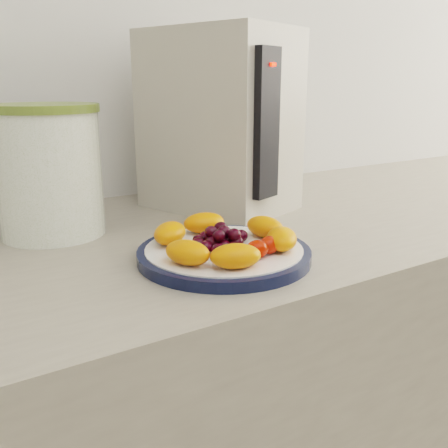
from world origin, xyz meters
TOP-DOWN VIEW (x-y plane):
  - plate_rim at (-0.05, 1.05)m, footprint 0.23×0.23m
  - plate_face at (-0.05, 1.05)m, footprint 0.21×0.21m
  - canister at (-0.21, 1.30)m, footprint 0.19×0.19m
  - canister_lid at (-0.21, 1.30)m, footprint 0.20×0.20m
  - appliance_body at (0.10, 1.31)m, footprint 0.26×0.30m
  - appliance_panel at (0.10, 1.17)m, footprint 0.06×0.04m
  - appliance_led at (0.11, 1.16)m, footprint 0.01×0.01m
  - fruit_plate at (-0.05, 1.05)m, footprint 0.20×0.20m

SIDE VIEW (x-z plane):
  - plate_rim at x=-0.05m, z-range 0.90..0.91m
  - plate_face at x=-0.05m, z-range 0.90..0.92m
  - fruit_plate at x=-0.05m, z-range 0.92..0.95m
  - canister at x=-0.21m, z-range 0.90..1.09m
  - appliance_body at x=0.10m, z-range 0.90..1.22m
  - appliance_panel at x=0.10m, z-range 0.95..1.18m
  - canister_lid at x=-0.21m, z-range 1.09..1.10m
  - appliance_led at x=0.11m, z-range 1.15..1.16m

